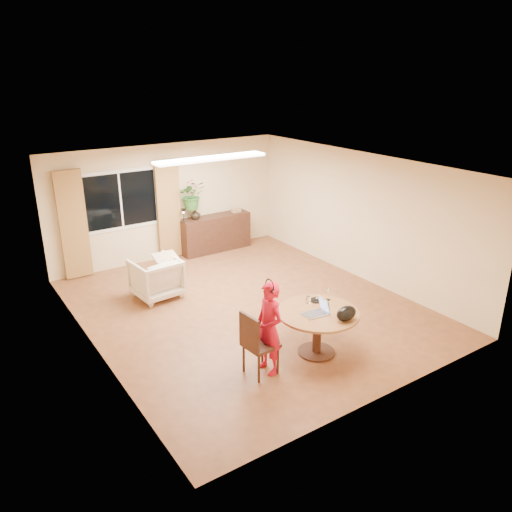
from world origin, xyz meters
The scene contains 24 objects.
floor centered at (0.00, 0.00, 0.00)m, with size 6.50×6.50×0.00m, color brown.
ceiling centered at (0.00, 0.00, 2.60)m, with size 6.50×6.50×0.00m, color white.
wall_back centered at (0.00, 3.25, 1.30)m, with size 5.50×5.50×0.00m, color #CBB784.
wall_left centered at (-2.75, 0.00, 1.30)m, with size 6.50×6.50×0.00m, color #CBB784.
wall_right centered at (2.75, 0.00, 1.30)m, with size 6.50×6.50×0.00m, color #CBB784.
window centered at (-1.10, 3.23, 1.50)m, with size 1.70×0.03×1.30m.
curtain_left centered at (-2.15, 3.15, 1.15)m, with size 0.55×0.08×2.25m, color olive.
curtain_right centered at (-0.05, 3.15, 1.15)m, with size 0.55×0.08×2.25m, color olive.
ceiling_panel centered at (0.00, 1.20, 2.57)m, with size 2.20×0.35×0.05m, color white.
dining_table centered at (0.04, -1.91, 0.56)m, with size 1.24×1.24×0.71m.
dining_chair centered at (-0.98, -1.87, 0.49)m, with size 0.47×0.43×0.98m, color black, non-canonical shape.
child centered at (-0.84, -1.89, 0.69)m, with size 0.33×0.51×1.39m, color red.
laptop centered at (-0.06, -1.95, 0.83)m, with size 0.37×0.25×0.25m, color #B7B7BC, non-canonical shape.
tumbler centered at (0.11, -1.59, 0.76)m, with size 0.07×0.07×0.11m, color white, non-canonical shape.
wine_glass centered at (0.44, -1.68, 0.81)m, with size 0.07×0.07×0.20m, color white, non-canonical shape.
pot_lid centered at (0.27, -1.61, 0.72)m, with size 0.21×0.21×0.03m, color white, non-canonical shape.
handbag centered at (0.20, -2.34, 0.82)m, with size 0.34×0.20×0.23m, color black, non-canonical shape.
armchair centered at (-1.17, 1.37, 0.39)m, with size 0.82×0.85×0.77m, color beige.
throw centered at (-0.93, 1.35, 0.79)m, with size 0.45×0.55×0.03m, color beige, non-canonical shape.
sideboard centered at (1.05, 3.01, 0.43)m, with size 1.73×0.42×0.86m, color black.
vase centered at (0.54, 3.01, 0.99)m, with size 0.24×0.24×0.25m, color black.
bouquet centered at (0.47, 3.01, 1.44)m, with size 0.59×0.51×0.66m, color #356927.
book_stack centered at (1.64, 3.01, 0.91)m, with size 0.21×0.16×0.09m, color #8B6447, non-canonical shape.
desk_lamp centered at (0.22, 2.96, 1.02)m, with size 0.13×0.13×0.32m, color black, non-canonical shape.
Camera 1 is at (-4.46, -6.95, 4.13)m, focal length 35.00 mm.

